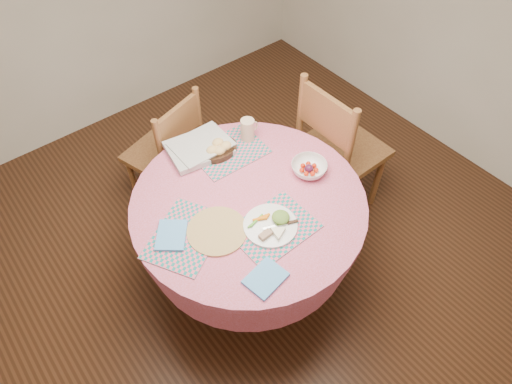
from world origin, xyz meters
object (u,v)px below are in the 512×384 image
at_px(dinner_plate, 272,224).
at_px(wicker_trivet, 217,231).
at_px(dining_table, 249,223).
at_px(chair_back, 169,151).
at_px(latte_mug, 248,129).
at_px(chair_right, 337,147).
at_px(fruit_bowl, 309,168).
at_px(bread_bowl, 218,149).

bearing_deg(dinner_plate, wicker_trivet, 147.04).
height_order(dining_table, wicker_trivet, wicker_trivet).
relative_size(chair_back, latte_mug, 6.96).
xyz_separation_m(chair_right, chair_back, (-0.83, 0.71, -0.06)).
bearing_deg(latte_mug, dining_table, -127.87).
xyz_separation_m(dining_table, wicker_trivet, (-0.24, -0.06, 0.20)).
bearing_deg(fruit_bowl, latte_mug, 102.80).
distance_m(chair_right, chair_back, 1.09).
xyz_separation_m(latte_mug, fruit_bowl, (0.09, -0.42, -0.04)).
distance_m(bread_bowl, fruit_bowl, 0.52).
height_order(chair_right, fruit_bowl, chair_right).
distance_m(dinner_plate, latte_mug, 0.66).
relative_size(chair_right, wicker_trivet, 3.53).
relative_size(bread_bowl, latte_mug, 1.71).
bearing_deg(dining_table, wicker_trivet, -166.14).
bearing_deg(fruit_bowl, chair_back, 114.52).
distance_m(dining_table, bread_bowl, 0.45).
bearing_deg(chair_back, wicker_trivet, 58.65).
bearing_deg(dining_table, latte_mug, 52.13).
height_order(chair_right, latte_mug, chair_right).
bearing_deg(dinner_plate, latte_mug, 62.38).
height_order(chair_back, bread_bowl, chair_back).
distance_m(chair_back, fruit_bowl, 1.00).
relative_size(chair_right, latte_mug, 7.87).
relative_size(chair_back, bread_bowl, 4.07).
height_order(dinner_plate, latte_mug, latte_mug).
height_order(wicker_trivet, bread_bowl, bread_bowl).
relative_size(wicker_trivet, latte_mug, 2.23).
height_order(chair_back, latte_mug, chair_back).
bearing_deg(chair_back, dining_table, 74.14).
bearing_deg(dining_table, dinner_plate, -94.07).
xyz_separation_m(dinner_plate, latte_mug, (0.30, 0.58, 0.05)).
bearing_deg(wicker_trivet, dinner_plate, -32.96).
distance_m(chair_right, fruit_bowl, 0.51).
bearing_deg(chair_right, dinner_plate, 111.26).
relative_size(chair_right, bread_bowl, 4.61).
xyz_separation_m(chair_back, dinner_plate, (0.00, -1.04, 0.28)).
bearing_deg(wicker_trivet, chair_right, 9.72).
distance_m(dining_table, latte_mug, 0.54).
height_order(chair_right, wicker_trivet, chair_right).
bearing_deg(bread_bowl, chair_back, 102.64).
xyz_separation_m(wicker_trivet, fruit_bowl, (0.63, 0.01, 0.02)).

